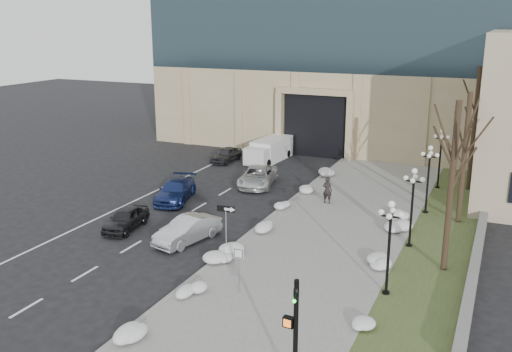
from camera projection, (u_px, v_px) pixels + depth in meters
The scene contains 34 objects.
ground at pixel (171, 317), 25.33m from camera, with size 160.00×160.00×0.00m, color black.
sidewalk at pixel (336, 226), 36.26m from camera, with size 9.00×40.00×0.12m, color #969691.
curb at pixel (271, 217), 38.03m from camera, with size 0.30×40.00×0.14m, color #969691.
grass_strip at pixel (442, 242), 33.71m from camera, with size 4.00×40.00×0.10m, color #3A4723.
stone_wall at pixel (481, 231), 34.61m from camera, with size 0.50×30.00×0.70m, color slate.
car_a at pixel (126, 219), 35.79m from camera, with size 1.62×4.02×1.37m, color black.
car_b at pixel (187, 230), 33.70m from camera, with size 1.59×4.56×1.50m, color #B5B9BD.
car_c at pixel (176, 191), 41.47m from camera, with size 2.10×5.15×1.50m, color navy.
car_d at pixel (258, 176), 45.22m from camera, with size 2.47×5.36×1.49m, color silver.
car_e at pixel (226, 155), 52.82m from camera, with size 1.61×3.99×1.36m, color #303036.
pedestrian at pixel (327, 190), 40.43m from camera, with size 0.70×0.46×1.91m, color black.
box_truck at pixel (269, 151), 53.19m from camera, with size 2.55×6.37×1.98m.
one_way_sign at pixel (229, 215), 31.34m from camera, with size 1.09×0.30×2.90m.
keep_sign at pixel (239, 261), 27.00m from camera, with size 0.51×0.07×2.37m.
traffic_signal at pixel (294, 338), 19.62m from camera, with size 0.75×1.00×4.39m.
snow_clump_a at pixel (128, 333), 23.47m from camera, with size 1.10×1.60×0.36m, color white.
snow_clump_b at pixel (188, 290), 27.20m from camera, with size 1.10×1.60×0.36m, color white.
snow_clump_c at pixel (231, 253), 31.55m from camera, with size 1.10×1.60×0.36m, color white.
snow_clump_d at pixel (263, 226), 35.64m from camera, with size 1.10×1.60×0.36m, color white.
snow_clump_e at pixel (283, 207), 39.36m from camera, with size 1.10×1.60×0.36m, color white.
snow_clump_f at pixel (309, 190), 43.24m from camera, with size 1.10×1.60×0.36m, color white.
snow_clump_g at pixel (326, 174), 47.74m from camera, with size 1.10×1.60×0.36m, color white.
snow_clump_h at pixel (356, 320), 24.54m from camera, with size 1.10×1.60×0.36m, color white.
snow_clump_i at pixel (384, 264), 30.13m from camera, with size 1.10×1.60×0.36m, color white.
snow_clump_j at pixel (401, 228), 35.37m from camera, with size 1.10×1.60×0.36m, color white.
snow_clump_k at pixel (216, 260), 30.57m from camera, with size 1.10×1.60×0.36m, color white.
snow_clump_l at pixel (401, 217), 37.35m from camera, with size 1.10×1.60×0.36m, color white.
lamppost_a at pixel (390, 235), 26.53m from camera, with size 1.18×1.18×4.76m.
lamppost_b at pixel (413, 197), 32.25m from camera, with size 1.18×1.18×4.76m.
lamppost_c at pixel (429, 170), 37.98m from camera, with size 1.18×1.18×4.76m.
lamppost_d at pixel (441, 151), 43.70m from camera, with size 1.18×1.18×4.76m.
tree_near at pixel (453, 164), 28.46m from camera, with size 3.20×3.20×9.00m.
tree_mid at pixel (466, 140), 35.59m from camera, with size 3.20×3.20×8.50m.
tree_far at pixel (476, 112), 42.46m from camera, with size 3.20×3.20×9.50m.
Camera 1 is at (12.73, -19.23, 12.79)m, focal length 40.00 mm.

